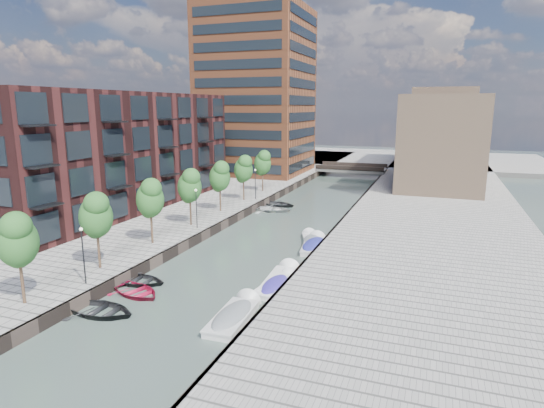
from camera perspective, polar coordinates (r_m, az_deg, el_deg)
The scene contains 32 objects.
water at distance 59.70m, azimuth 4.34°, elevation -0.80°, with size 300.00×300.00×0.00m, color #38473F.
quay_left at distance 77.35m, azimuth -22.25°, elevation 1.68°, with size 60.00×140.00×1.00m, color gray.
quay_right at distance 57.46m, azimuth 19.88°, elevation -1.51°, with size 20.00×140.00×1.00m, color gray.
quay_wall_left at distance 61.48m, azimuth -1.13°, elevation 0.09°, with size 0.25×140.00×1.00m, color #332823.
quay_wall_right at distance 58.27m, azimuth 10.12°, elevation -0.78°, with size 0.25×140.00×1.00m, color #332823.
far_closure at distance 117.77m, azimuth 12.42°, elevation 5.61°, with size 80.00×40.00×1.00m, color gray.
apartment_block at distance 58.53m, azimuth -17.73°, elevation 6.34°, with size 8.00×38.00×14.00m, color black.
tower at distance 87.42m, azimuth -1.90°, elevation 13.89°, with size 18.00×18.00×30.00m, color brown.
tan_block_near at distance 78.19m, azimuth 20.48°, elevation 7.47°, with size 12.00×25.00×14.00m, color #93745A.
tan_block_far at distance 104.09m, azimuth 20.55°, elevation 9.00°, with size 12.00×20.00×16.00m, color #93745A.
bridge at distance 90.20m, azimuth 9.96°, elevation 4.36°, with size 13.00×6.00×1.30m.
tree_0 at distance 32.47m, azimuth -29.36°, elevation -3.79°, with size 2.50×2.50×5.95m.
tree_1 at distance 37.20m, azimuth -21.24°, elevation -1.18°, with size 2.50×2.50×5.95m.
tree_2 at distance 42.55m, azimuth -15.06°, elevation 0.84°, with size 2.50×2.50×5.95m.
tree_3 at distance 48.33m, azimuth -10.31°, elevation 2.38°, with size 2.50×2.50×5.95m.
tree_4 at distance 54.39m, azimuth -6.59°, elevation 3.57°, with size 2.50×2.50×5.95m.
tree_5 at distance 60.66m, azimuth -3.61°, elevation 4.51°, with size 2.50×2.50×5.95m.
tree_6 at distance 67.07m, azimuth -1.20°, elevation 5.27°, with size 2.50×2.50×5.95m.
lamp_0 at distance 34.66m, azimuth -22.65°, elevation -5.31°, with size 0.24×0.24×4.12m.
lamp_1 at distance 47.17m, azimuth -9.48°, elevation -0.05°, with size 0.24×0.24×4.12m.
lamp_2 at distance 61.33m, azimuth -2.10°, elevation 2.92°, with size 0.24×0.24×4.12m.
sloop_0 at distance 32.69m, azimuth -20.70°, elevation -12.79°, with size 3.52×4.94×1.02m, color black.
sloop_1 at distance 37.03m, azimuth -16.50°, elevation -9.51°, with size 3.29×4.61×0.95m, color black.
sloop_2 at distance 35.03m, azimuth -16.68°, elevation -10.79°, with size 3.22×4.51×0.93m, color maroon.
sloop_3 at distance 58.92m, azimuth 0.01°, elevation -0.94°, with size 3.56×4.98×1.03m, color #B2B2B0.
sloop_4 at distance 62.16m, azimuth 0.85°, elevation -0.25°, with size 3.35×4.70×0.97m, color black.
motorboat_0 at distance 34.69m, azimuth 0.68°, elevation -10.13°, with size 2.20×5.00×1.61m.
motorboat_1 at distance 30.14m, azimuth -4.63°, elevation -13.70°, with size 2.24×5.72×1.87m.
motorboat_2 at distance 36.07m, azimuth 1.33°, elevation -9.38°, with size 2.35×5.83×1.90m.
motorboat_3 at distance 44.26m, azimuth 5.31°, elevation -5.15°, with size 2.71×5.83×1.87m.
motorboat_4 at distance 46.27m, azimuth 4.93°, elevation -4.42°, with size 3.14×4.81×1.52m.
car at distance 78.95m, azimuth 16.35°, elevation 3.13°, with size 1.49×3.71×1.27m, color #B9BBBE.
Camera 1 is at (15.78, -16.00, 13.36)m, focal length 30.00 mm.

